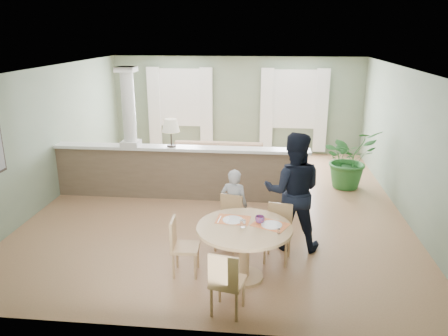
# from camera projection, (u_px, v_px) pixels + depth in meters

# --- Properties ---
(ground) EXTENTS (8.00, 8.00, 0.00)m
(ground) POSITION_uv_depth(u_px,v_px,m) (222.00, 203.00, 8.95)
(ground) COLOR tan
(ground) RESTS_ON ground
(room_shell) EXTENTS (7.02, 8.02, 2.71)m
(room_shell) POSITION_uv_depth(u_px,v_px,m) (223.00, 110.00, 9.00)
(room_shell) COLOR gray
(room_shell) RESTS_ON ground
(pony_wall) EXTENTS (5.32, 0.38, 2.70)m
(pony_wall) POSITION_uv_depth(u_px,v_px,m) (175.00, 165.00, 9.02)
(pony_wall) COLOR #745E4A
(pony_wall) RESTS_ON ground
(sofa) EXTENTS (2.80, 1.11, 0.81)m
(sofa) POSITION_uv_depth(u_px,v_px,m) (216.00, 163.00, 10.22)
(sofa) COLOR #88634A
(sofa) RESTS_ON ground
(houseplant) EXTENTS (1.55, 1.49, 1.33)m
(houseplant) POSITION_uv_depth(u_px,v_px,m) (349.00, 158.00, 9.66)
(houseplant) COLOR #276229
(houseplant) RESTS_ON ground
(dining_table) EXTENTS (1.33, 1.33, 0.91)m
(dining_table) POSITION_uv_depth(u_px,v_px,m) (245.00, 237.00, 6.05)
(dining_table) COLOR tan
(dining_table) RESTS_ON ground
(chair_far_boy) EXTENTS (0.47, 0.47, 0.86)m
(chair_far_boy) POSITION_uv_depth(u_px,v_px,m) (229.00, 219.00, 7.01)
(chair_far_boy) COLOR tan
(chair_far_boy) RESTS_ON ground
(chair_far_man) EXTENTS (0.46, 0.46, 0.87)m
(chair_far_man) POSITION_uv_depth(u_px,v_px,m) (278.00, 230.00, 6.63)
(chair_far_man) COLOR tan
(chair_far_man) RESTS_ON ground
(chair_near) EXTENTS (0.47, 0.47, 0.87)m
(chair_near) POSITION_uv_depth(u_px,v_px,m) (226.00, 281.00, 5.28)
(chair_near) COLOR tan
(chair_near) RESTS_ON ground
(chair_side) EXTENTS (0.40, 0.40, 0.85)m
(chair_side) POSITION_uv_depth(u_px,v_px,m) (181.00, 244.00, 6.22)
(chair_side) COLOR tan
(chair_side) RESTS_ON ground
(child_person) EXTENTS (0.50, 0.38, 1.25)m
(child_person) POSITION_uv_depth(u_px,v_px,m) (234.00, 206.00, 7.17)
(child_person) COLOR #9F9EA3
(child_person) RESTS_ON ground
(man_person) EXTENTS (0.96, 0.77, 1.91)m
(man_person) POSITION_uv_depth(u_px,v_px,m) (293.00, 191.00, 6.87)
(man_person) COLOR black
(man_person) RESTS_ON ground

